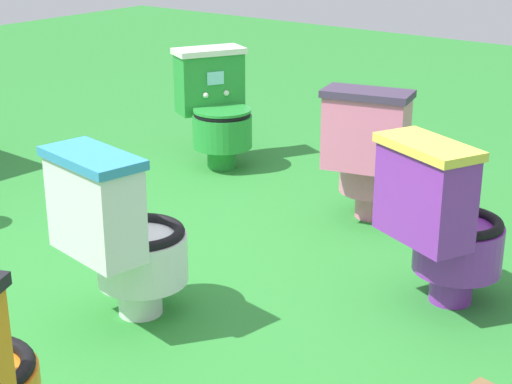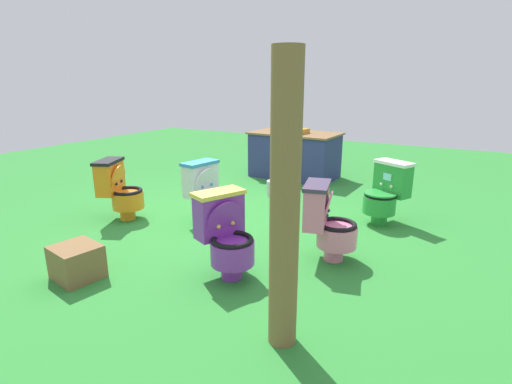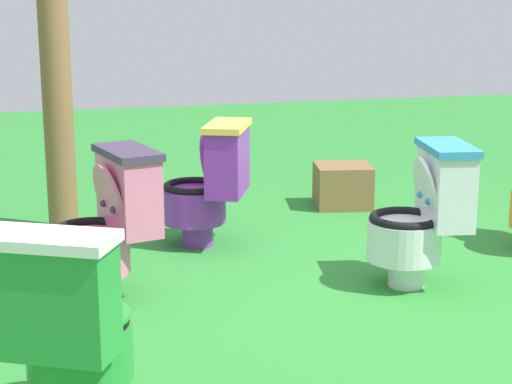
{
  "view_description": "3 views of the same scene",
  "coord_description": "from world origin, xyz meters",
  "px_view_note": "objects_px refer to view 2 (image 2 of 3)",
  "views": [
    {
      "loc": [
        -2.24,
        -2.38,
        1.62
      ],
      "look_at": [
        0.49,
        -0.28,
        0.38
      ],
      "focal_mm": 57.77,
      "sensor_mm": 36.0,
      "label": 1
    },
    {
      "loc": [
        2.41,
        -3.64,
        1.62
      ],
      "look_at": [
        0.52,
        -0.28,
        0.52
      ],
      "focal_mm": 27.4,
      "sensor_mm": 36.0,
      "label": 2
    },
    {
      "loc": [
        1.67,
        3.67,
        1.49
      ],
      "look_at": [
        0.59,
        -0.4,
        0.48
      ],
      "focal_mm": 60.99,
      "sensor_mm": 36.0,
      "label": 3
    }
  ],
  "objects_px": {
    "toilet_orange": "(120,189)",
    "small_crate": "(77,262)",
    "toilet_white": "(207,193)",
    "vendor_table": "(295,155)",
    "lemon_bucket": "(274,188)",
    "toilet_green": "(385,192)",
    "wooden_post": "(285,208)",
    "toilet_pink": "(327,221)",
    "toilet_purple": "(226,234)"
  },
  "relations": [
    {
      "from": "vendor_table",
      "to": "small_crate",
      "type": "distance_m",
      "value": 4.23
    },
    {
      "from": "toilet_purple",
      "to": "toilet_green",
      "type": "bearing_deg",
      "value": 179.06
    },
    {
      "from": "toilet_green",
      "to": "toilet_purple",
      "type": "xyz_separation_m",
      "value": [
        -0.9,
        -1.97,
        0.0
      ]
    },
    {
      "from": "toilet_green",
      "to": "toilet_purple",
      "type": "bearing_deg",
      "value": 92.67
    },
    {
      "from": "vendor_table",
      "to": "lemon_bucket",
      "type": "relative_size",
      "value": 5.43
    },
    {
      "from": "toilet_green",
      "to": "small_crate",
      "type": "xyz_separation_m",
      "value": [
        -1.97,
        -2.64,
        -0.23
      ]
    },
    {
      "from": "toilet_orange",
      "to": "lemon_bucket",
      "type": "bearing_deg",
      "value": 123.43
    },
    {
      "from": "vendor_table",
      "to": "lemon_bucket",
      "type": "distance_m",
      "value": 1.25
    },
    {
      "from": "toilet_green",
      "to": "toilet_orange",
      "type": "bearing_deg",
      "value": 54.18
    },
    {
      "from": "toilet_purple",
      "to": "small_crate",
      "type": "bearing_deg",
      "value": -34.17
    },
    {
      "from": "toilet_pink",
      "to": "lemon_bucket",
      "type": "bearing_deg",
      "value": -153.98
    },
    {
      "from": "toilet_green",
      "to": "wooden_post",
      "type": "height_order",
      "value": "wooden_post"
    },
    {
      "from": "toilet_orange",
      "to": "toilet_white",
      "type": "bearing_deg",
      "value": 87.67
    },
    {
      "from": "toilet_white",
      "to": "toilet_pink",
      "type": "bearing_deg",
      "value": 91.03
    },
    {
      "from": "toilet_white",
      "to": "lemon_bucket",
      "type": "xyz_separation_m",
      "value": [
        0.16,
        1.4,
        -0.26
      ]
    },
    {
      "from": "toilet_white",
      "to": "small_crate",
      "type": "distance_m",
      "value": 1.65
    },
    {
      "from": "toilet_green",
      "to": "wooden_post",
      "type": "distance_m",
      "value": 2.6
    },
    {
      "from": "toilet_orange",
      "to": "small_crate",
      "type": "xyz_separation_m",
      "value": [
        0.82,
        -1.23,
        -0.23
      ]
    },
    {
      "from": "small_crate",
      "to": "toilet_pink",
      "type": "bearing_deg",
      "value": 38.95
    },
    {
      "from": "toilet_green",
      "to": "lemon_bucket",
      "type": "xyz_separation_m",
      "value": [
        -1.63,
        0.38,
        -0.25
      ]
    },
    {
      "from": "toilet_orange",
      "to": "wooden_post",
      "type": "distance_m",
      "value": 2.97
    },
    {
      "from": "toilet_green",
      "to": "toilet_pink",
      "type": "height_order",
      "value": "same"
    },
    {
      "from": "wooden_post",
      "to": "small_crate",
      "type": "height_order",
      "value": "wooden_post"
    },
    {
      "from": "toilet_pink",
      "to": "small_crate",
      "type": "xyz_separation_m",
      "value": [
        -1.71,
        -1.38,
        -0.23
      ]
    },
    {
      "from": "toilet_pink",
      "to": "toilet_purple",
      "type": "bearing_deg",
      "value": -55.97
    },
    {
      "from": "toilet_orange",
      "to": "lemon_bucket",
      "type": "relative_size",
      "value": 2.63
    },
    {
      "from": "toilet_green",
      "to": "toilet_orange",
      "type": "xyz_separation_m",
      "value": [
        -2.79,
        -1.42,
        0.0
      ]
    },
    {
      "from": "vendor_table",
      "to": "wooden_post",
      "type": "xyz_separation_m",
      "value": [
        1.75,
        -4.12,
        0.51
      ]
    },
    {
      "from": "wooden_post",
      "to": "toilet_orange",
      "type": "bearing_deg",
      "value": 157.23
    },
    {
      "from": "wooden_post",
      "to": "small_crate",
      "type": "bearing_deg",
      "value": -177.05
    },
    {
      "from": "vendor_table",
      "to": "lemon_bucket",
      "type": "bearing_deg",
      "value": -79.94
    },
    {
      "from": "toilet_green",
      "to": "toilet_pink",
      "type": "distance_m",
      "value": 1.29
    },
    {
      "from": "toilet_white",
      "to": "toilet_orange",
      "type": "relative_size",
      "value": 1.0
    },
    {
      "from": "toilet_purple",
      "to": "lemon_bucket",
      "type": "distance_m",
      "value": 2.47
    },
    {
      "from": "toilet_pink",
      "to": "toilet_orange",
      "type": "height_order",
      "value": "same"
    },
    {
      "from": "small_crate",
      "to": "lemon_bucket",
      "type": "distance_m",
      "value": 3.04
    },
    {
      "from": "vendor_table",
      "to": "wooden_post",
      "type": "distance_m",
      "value": 4.5
    },
    {
      "from": "toilet_orange",
      "to": "lemon_bucket",
      "type": "height_order",
      "value": "toilet_orange"
    },
    {
      "from": "vendor_table",
      "to": "lemon_bucket",
      "type": "xyz_separation_m",
      "value": [
        0.21,
        -1.2,
        -0.28
      ]
    },
    {
      "from": "toilet_purple",
      "to": "wooden_post",
      "type": "distance_m",
      "value": 1.12
    },
    {
      "from": "toilet_purple",
      "to": "lemon_bucket",
      "type": "xyz_separation_m",
      "value": [
        -0.73,
        2.35,
        -0.26
      ]
    },
    {
      "from": "toilet_purple",
      "to": "lemon_bucket",
      "type": "bearing_deg",
      "value": -139.11
    },
    {
      "from": "wooden_post",
      "to": "small_crate",
      "type": "distance_m",
      "value": 2.03
    },
    {
      "from": "toilet_purple",
      "to": "toilet_pink",
      "type": "bearing_deg",
      "value": 161.61
    },
    {
      "from": "vendor_table",
      "to": "lemon_bucket",
      "type": "height_order",
      "value": "vendor_table"
    },
    {
      "from": "toilet_pink",
      "to": "vendor_table",
      "type": "height_order",
      "value": "vendor_table"
    },
    {
      "from": "toilet_purple",
      "to": "lemon_bucket",
      "type": "height_order",
      "value": "toilet_purple"
    },
    {
      "from": "toilet_white",
      "to": "vendor_table",
      "type": "xyz_separation_m",
      "value": [
        -0.05,
        2.6,
        0.02
      ]
    },
    {
      "from": "toilet_orange",
      "to": "wooden_post",
      "type": "relative_size",
      "value": 0.4
    },
    {
      "from": "toilet_white",
      "to": "lemon_bucket",
      "type": "bearing_deg",
      "value": -176.73
    }
  ]
}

